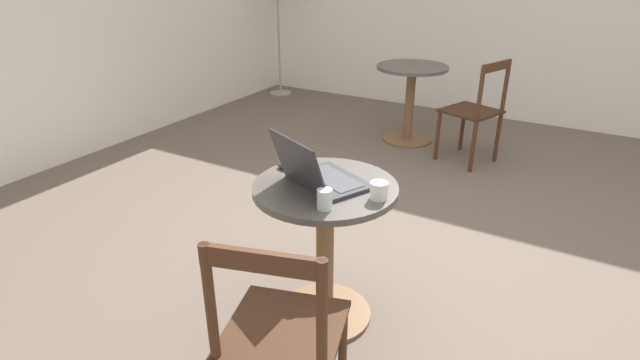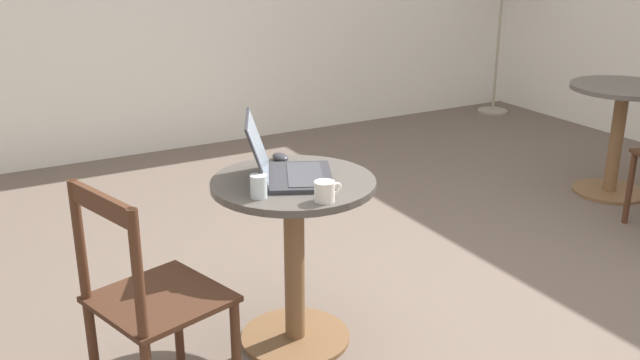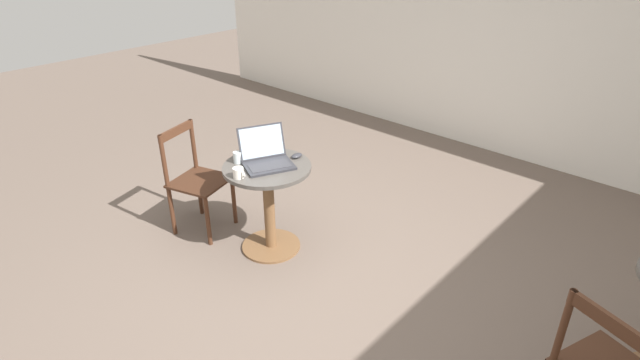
{
  "view_description": "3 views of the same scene",
  "coord_description": "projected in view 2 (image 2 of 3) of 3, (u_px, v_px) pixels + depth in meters",
  "views": [
    {
      "loc": [
        -2.49,
        -0.81,
        1.7
      ],
      "look_at": [
        -0.54,
        0.33,
        0.67
      ],
      "focal_mm": 28.0,
      "sensor_mm": 36.0,
      "label": 1
    },
    {
      "loc": [
        -1.92,
        -2.21,
        1.7
      ],
      "look_at": [
        -0.42,
        0.49,
        0.6
      ],
      "focal_mm": 40.0,
      "sensor_mm": 36.0,
      "label": 2
    },
    {
      "loc": [
        1.84,
        -2.02,
        2.38
      ],
      "look_at": [
        -0.45,
        0.51,
        0.58
      ],
      "focal_mm": 28.0,
      "sensor_mm": 36.0,
      "label": 3
    }
  ],
  "objects": [
    {
      "name": "mouse",
      "position": [
        280.0,
        157.0,
        3.1
      ],
      "size": [
        0.06,
        0.1,
        0.03
      ],
      "color": "#2D2D33",
      "rests_on": "cafe_table_near"
    },
    {
      "name": "drinking_glass",
      "position": [
        259.0,
        186.0,
        2.66
      ],
      "size": [
        0.06,
        0.06,
        0.09
      ],
      "color": "silver",
      "rests_on": "cafe_table_near"
    },
    {
      "name": "mug",
      "position": [
        325.0,
        191.0,
        2.63
      ],
      "size": [
        0.11,
        0.08,
        0.08
      ],
      "color": "silver",
      "rests_on": "cafe_table_near"
    },
    {
      "name": "chair_near_left",
      "position": [
        150.0,
        303.0,
        2.49
      ],
      "size": [
        0.52,
        0.52,
        0.9
      ],
      "color": "#472819",
      "rests_on": "ground_plane"
    },
    {
      "name": "ground_plane",
      "position": [
        452.0,
        319.0,
        3.27
      ],
      "size": [
        16.0,
        16.0,
        0.0
      ],
      "primitive_type": "plane",
      "color": "#66564C"
    },
    {
      "name": "cafe_table_near",
      "position": [
        294.0,
        233.0,
        2.94
      ],
      "size": [
        0.67,
        0.67,
        0.74
      ],
      "color": "brown",
      "rests_on": "ground_plane"
    },
    {
      "name": "cafe_table_mid",
      "position": [
        619.0,
        120.0,
        4.65
      ],
      "size": [
        0.67,
        0.67,
        0.74
      ],
      "color": "brown",
      "rests_on": "ground_plane"
    },
    {
      "name": "laptop",
      "position": [
        286.0,
        167.0,
        2.85
      ],
      "size": [
        0.46,
        0.46,
        0.26
      ],
      "color": "#2D2D33",
      "rests_on": "cafe_table_near"
    }
  ]
}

